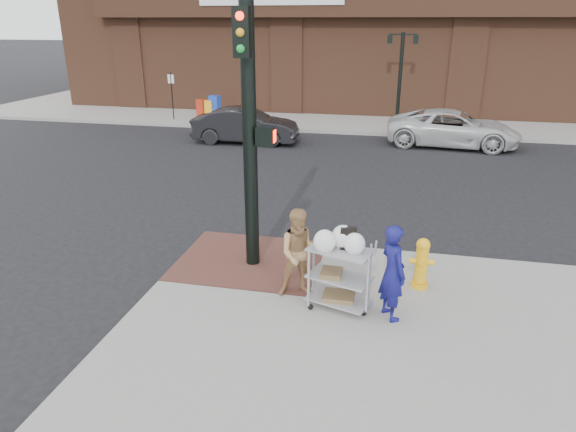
% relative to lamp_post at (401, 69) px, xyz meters
% --- Properties ---
extents(ground, '(220.00, 220.00, 0.00)m').
position_rel_lamp_post_xyz_m(ground, '(-2.00, -16.00, -2.62)').
color(ground, black).
rests_on(ground, ground).
extents(sidewalk_far, '(65.00, 36.00, 0.15)m').
position_rel_lamp_post_xyz_m(sidewalk_far, '(10.50, 16.00, -2.54)').
color(sidewalk_far, gray).
rests_on(sidewalk_far, ground).
extents(brick_curb_ramp, '(2.80, 2.40, 0.01)m').
position_rel_lamp_post_xyz_m(brick_curb_ramp, '(-2.60, -15.10, -2.46)').
color(brick_curb_ramp, '#522F26').
rests_on(brick_curb_ramp, sidewalk_near).
extents(lamp_post, '(1.32, 0.22, 4.00)m').
position_rel_lamp_post_xyz_m(lamp_post, '(0.00, 0.00, 0.00)').
color(lamp_post, black).
rests_on(lamp_post, sidewalk_far).
extents(parking_sign, '(0.05, 0.05, 2.20)m').
position_rel_lamp_post_xyz_m(parking_sign, '(-10.50, -1.00, -1.37)').
color(parking_sign, black).
rests_on(parking_sign, sidewalk_far).
extents(traffic_signal_pole, '(0.61, 0.51, 5.00)m').
position_rel_lamp_post_xyz_m(traffic_signal_pole, '(-2.48, -15.23, 0.21)').
color(traffic_signal_pole, black).
rests_on(traffic_signal_pole, sidewalk_near).
extents(woman_blue, '(0.63, 0.69, 1.59)m').
position_rel_lamp_post_xyz_m(woman_blue, '(0.19, -16.62, -1.67)').
color(woman_blue, navy).
rests_on(woman_blue, sidewalk_near).
extents(pedestrian_tan, '(0.91, 0.80, 1.57)m').
position_rel_lamp_post_xyz_m(pedestrian_tan, '(-1.36, -16.22, -1.68)').
color(pedestrian_tan, '#A97D4F').
rests_on(pedestrian_tan, sidewalk_near).
extents(sedan_dark, '(4.25, 1.65, 1.38)m').
position_rel_lamp_post_xyz_m(sedan_dark, '(-5.88, -4.42, -1.93)').
color(sedan_dark, black).
rests_on(sedan_dark, ground).
extents(minivan_white, '(5.18, 2.73, 1.39)m').
position_rel_lamp_post_xyz_m(minivan_white, '(2.19, -3.26, -1.92)').
color(minivan_white, silver).
rests_on(minivan_white, ground).
extents(utility_cart, '(1.14, 0.84, 1.41)m').
position_rel_lamp_post_xyz_m(utility_cart, '(-0.65, -16.47, -1.83)').
color(utility_cart, gray).
rests_on(utility_cart, sidewalk_near).
extents(fire_hydrant, '(0.44, 0.31, 0.94)m').
position_rel_lamp_post_xyz_m(fire_hydrant, '(0.69, -15.50, -1.99)').
color(fire_hydrant, '#F6AF14').
rests_on(fire_hydrant, sidewalk_near).
extents(newsbox_red, '(0.46, 0.43, 0.93)m').
position_rel_lamp_post_xyz_m(newsbox_red, '(-9.24, -0.54, -2.01)').
color(newsbox_red, '#B12914').
rests_on(newsbox_red, sidewalk_far).
extents(newsbox_yellow, '(0.40, 0.36, 0.90)m').
position_rel_lamp_post_xyz_m(newsbox_yellow, '(-8.85, -0.52, -2.02)').
color(newsbox_yellow, '#FBAE1B').
rests_on(newsbox_yellow, sidewalk_far).
extents(newsbox_blue, '(0.52, 0.48, 1.10)m').
position_rel_lamp_post_xyz_m(newsbox_blue, '(-8.60, -0.41, -1.92)').
color(newsbox_blue, '#1D3EBC').
rests_on(newsbox_blue, sidewalk_far).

